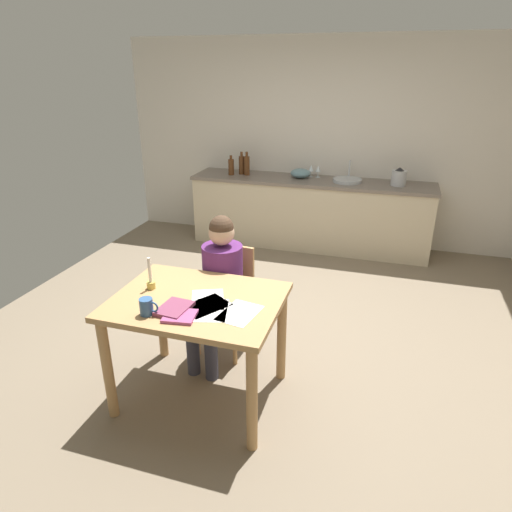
# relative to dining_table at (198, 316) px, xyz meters

# --- Properties ---
(ground_plane) EXTENTS (5.20, 5.20, 0.04)m
(ground_plane) POSITION_rel_dining_table_xyz_m (0.17, 0.96, -0.69)
(ground_plane) COLOR #7A6B56
(wall_back) EXTENTS (5.20, 0.12, 2.60)m
(wall_back) POSITION_rel_dining_table_xyz_m (0.17, 3.56, 0.63)
(wall_back) COLOR silver
(wall_back) RESTS_ON ground
(kitchen_counter) EXTENTS (3.09, 0.64, 0.90)m
(kitchen_counter) POSITION_rel_dining_table_xyz_m (0.17, 3.20, -0.22)
(kitchen_counter) COLOR beige
(kitchen_counter) RESTS_ON ground
(dining_table) EXTENTS (1.12, 0.86, 0.80)m
(dining_table) POSITION_rel_dining_table_xyz_m (0.00, 0.00, 0.00)
(dining_table) COLOR tan
(dining_table) RESTS_ON ground
(chair_at_table) EXTENTS (0.44, 0.44, 0.88)m
(chair_at_table) POSITION_rel_dining_table_xyz_m (-0.03, 0.67, -0.17)
(chair_at_table) COLOR tan
(chair_at_table) RESTS_ON ground
(person_seated) EXTENTS (0.36, 0.61, 1.19)m
(person_seated) POSITION_rel_dining_table_xyz_m (-0.05, 0.52, 0.01)
(person_seated) COLOR #592666
(person_seated) RESTS_ON ground
(coffee_mug) EXTENTS (0.13, 0.08, 0.11)m
(coffee_mug) POSITION_rel_dining_table_xyz_m (-0.21, -0.28, 0.19)
(coffee_mug) COLOR #33598C
(coffee_mug) RESTS_ON dining_table
(candlestick) EXTENTS (0.06, 0.06, 0.23)m
(candlestick) POSITION_rel_dining_table_xyz_m (-0.37, 0.05, 0.19)
(candlestick) COLOR gold
(candlestick) RESTS_ON dining_table
(book_magazine) EXTENTS (0.22, 0.20, 0.02)m
(book_magazine) POSITION_rel_dining_table_xyz_m (0.00, -0.25, 0.14)
(book_magazine) COLOR #A04879
(book_magazine) RESTS_ON dining_table
(book_cookery) EXTENTS (0.20, 0.25, 0.03)m
(book_cookery) POSITION_rel_dining_table_xyz_m (-0.07, -0.19, 0.14)
(book_cookery) COLOR #7F3955
(book_cookery) RESTS_ON dining_table
(paper_letter) EXTENTS (0.31, 0.35, 0.00)m
(paper_letter) POSITION_rel_dining_table_xyz_m (0.08, 0.01, 0.13)
(paper_letter) COLOR white
(paper_letter) RESTS_ON dining_table
(paper_bill) EXTENTS (0.26, 0.33, 0.00)m
(paper_bill) POSITION_rel_dining_table_xyz_m (0.33, -0.10, 0.13)
(paper_bill) COLOR white
(paper_bill) RESTS_ON dining_table
(paper_envelope) EXTENTS (0.28, 0.34, 0.00)m
(paper_envelope) POSITION_rel_dining_table_xyz_m (0.15, -0.12, 0.13)
(paper_envelope) COLOR white
(paper_envelope) RESTS_ON dining_table
(paper_receipt) EXTENTS (0.34, 0.36, 0.00)m
(paper_receipt) POSITION_rel_dining_table_xyz_m (0.10, -0.07, 0.13)
(paper_receipt) COLOR white
(paper_receipt) RESTS_ON dining_table
(sink_unit) EXTENTS (0.36, 0.36, 0.24)m
(sink_unit) POSITION_rel_dining_table_xyz_m (0.63, 3.20, 0.26)
(sink_unit) COLOR #B2B7BC
(sink_unit) RESTS_ON kitchen_counter
(bottle_oil) EXTENTS (0.08, 0.08, 0.26)m
(bottle_oil) POSITION_rel_dining_table_xyz_m (-0.90, 3.15, 0.34)
(bottle_oil) COLOR #593319
(bottle_oil) RESTS_ON kitchen_counter
(bottle_vinegar) EXTENTS (0.08, 0.08, 0.30)m
(bottle_vinegar) POSITION_rel_dining_table_xyz_m (-0.78, 3.23, 0.36)
(bottle_vinegar) COLOR #593319
(bottle_vinegar) RESTS_ON kitchen_counter
(bottle_wine_red) EXTENTS (0.08, 0.08, 0.30)m
(bottle_wine_red) POSITION_rel_dining_table_xyz_m (-0.69, 3.20, 0.36)
(bottle_wine_red) COLOR #593319
(bottle_wine_red) RESTS_ON kitchen_counter
(mixing_bowl) EXTENTS (0.25, 0.25, 0.11)m
(mixing_bowl) POSITION_rel_dining_table_xyz_m (0.02, 3.25, 0.29)
(mixing_bowl) COLOR #668C99
(mixing_bowl) RESTS_ON kitchen_counter
(stovetop_kettle) EXTENTS (0.18, 0.18, 0.22)m
(stovetop_kettle) POSITION_rel_dining_table_xyz_m (1.24, 3.20, 0.33)
(stovetop_kettle) COLOR #B7BABF
(stovetop_kettle) RESTS_ON kitchen_counter
(wine_glass_near_sink) EXTENTS (0.07, 0.07, 0.15)m
(wine_glass_near_sink) POSITION_rel_dining_table_xyz_m (0.23, 3.35, 0.34)
(wine_glass_near_sink) COLOR silver
(wine_glass_near_sink) RESTS_ON kitchen_counter
(wine_glass_by_kettle) EXTENTS (0.07, 0.07, 0.15)m
(wine_glass_by_kettle) POSITION_rel_dining_table_xyz_m (0.14, 3.35, 0.34)
(wine_glass_by_kettle) COLOR silver
(wine_glass_by_kettle) RESTS_ON kitchen_counter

